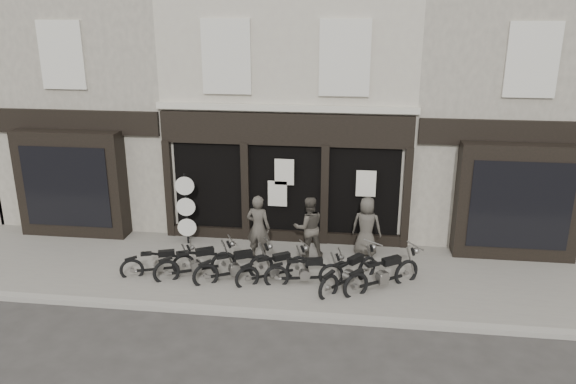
# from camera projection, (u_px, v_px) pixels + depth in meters

# --- Properties ---
(ground_plane) EXTENTS (90.00, 90.00, 0.00)m
(ground_plane) POSITION_uv_depth(u_px,v_px,m) (269.00, 290.00, 13.90)
(ground_plane) COLOR #2D2B28
(ground_plane) RESTS_ON ground
(pavement) EXTENTS (30.00, 4.20, 0.12)m
(pavement) POSITION_uv_depth(u_px,v_px,m) (275.00, 272.00, 14.73)
(pavement) COLOR slate
(pavement) RESTS_ON ground_plane
(kerb) EXTENTS (30.00, 0.25, 0.13)m
(kerb) POSITION_uv_depth(u_px,v_px,m) (260.00, 314.00, 12.70)
(kerb) COLOR gray
(kerb) RESTS_ON ground_plane
(central_building) EXTENTS (7.30, 6.22, 8.34)m
(central_building) POSITION_uv_depth(u_px,v_px,m) (297.00, 92.00, 18.24)
(central_building) COLOR #B0AB97
(central_building) RESTS_ON ground
(neighbour_left) EXTENTS (5.60, 6.73, 8.34)m
(neighbour_left) POSITION_uv_depth(u_px,v_px,m) (111.00, 90.00, 18.98)
(neighbour_left) COLOR #9F9887
(neighbour_left) RESTS_ON ground
(neighbour_right) EXTENTS (5.60, 6.73, 8.34)m
(neighbour_right) POSITION_uv_depth(u_px,v_px,m) (500.00, 97.00, 17.42)
(neighbour_right) COLOR #9F9887
(neighbour_right) RESTS_ON ground
(motorcycle_0) EXTENTS (1.83, 0.91, 0.92)m
(motorcycle_0) POSITION_uv_depth(u_px,v_px,m) (159.00, 265.00, 14.41)
(motorcycle_0) COLOR black
(motorcycle_0) RESTS_ON ground
(motorcycle_1) EXTENTS (1.97, 1.24, 1.03)m
(motorcycle_1) POSITION_uv_depth(u_px,v_px,m) (196.00, 265.00, 14.29)
(motorcycle_1) COLOR black
(motorcycle_1) RESTS_ON ground
(motorcycle_2) EXTENTS (1.93, 1.28, 1.02)m
(motorcycle_2) POSITION_uv_depth(u_px,v_px,m) (235.00, 269.00, 14.13)
(motorcycle_2) COLOR black
(motorcycle_2) RESTS_ON ground
(motorcycle_3) EXTENTS (1.79, 1.31, 0.97)m
(motorcycle_3) POSITION_uv_depth(u_px,v_px,m) (274.00, 270.00, 14.09)
(motorcycle_3) COLOR black
(motorcycle_3) RESTS_ON ground
(motorcycle_4) EXTENTS (1.98, 0.70, 0.96)m
(motorcycle_4) POSITION_uv_depth(u_px,v_px,m) (305.00, 274.00, 13.90)
(motorcycle_4) COLOR black
(motorcycle_4) RESTS_ON ground
(motorcycle_5) EXTENTS (1.52, 1.81, 1.02)m
(motorcycle_5) POSITION_uv_depth(u_px,v_px,m) (349.00, 275.00, 13.78)
(motorcycle_5) COLOR black
(motorcycle_5) RESTS_ON ground
(motorcycle_6) EXTENTS (1.94, 1.51, 1.07)m
(motorcycle_6) POSITION_uv_depth(u_px,v_px,m) (383.00, 276.00, 13.67)
(motorcycle_6) COLOR black
(motorcycle_6) RESTS_ON ground
(man_left) EXTENTS (0.73, 0.55, 1.82)m
(man_left) POSITION_uv_depth(u_px,v_px,m) (258.00, 228.00, 15.08)
(man_left) COLOR #3F3A33
(man_left) RESTS_ON pavement
(man_centre) EXTENTS (1.00, 0.89, 1.72)m
(man_centre) POSITION_uv_depth(u_px,v_px,m) (309.00, 227.00, 15.26)
(man_centre) COLOR #3E3A32
(man_centre) RESTS_ON pavement
(man_right) EXTENTS (0.90, 0.68, 1.67)m
(man_right) POSITION_uv_depth(u_px,v_px,m) (366.00, 226.00, 15.39)
(man_right) COLOR #403C36
(man_right) RESTS_ON pavement
(advert_sign_post) EXTENTS (0.54, 0.35, 2.23)m
(advert_sign_post) POSITION_uv_depth(u_px,v_px,m) (186.00, 212.00, 16.07)
(advert_sign_post) COLOR black
(advert_sign_post) RESTS_ON ground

